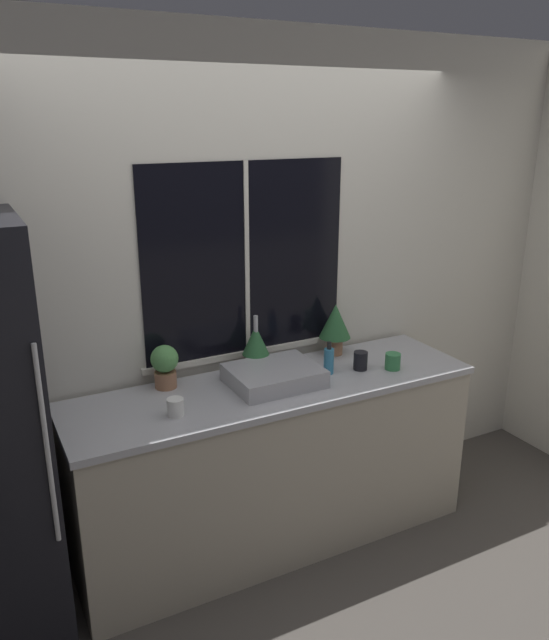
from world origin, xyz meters
The scene contains 12 objects.
ground_plane centered at (0.00, 0.00, 0.00)m, with size 14.00×14.00×0.00m, color #4C4742.
wall_back centered at (0.00, 0.66, 1.35)m, with size 8.00×0.09×2.70m.
wall_right centered at (2.14, 1.50, 1.35)m, with size 0.06×7.00×2.70m.
counter centered at (0.00, 0.29, 0.47)m, with size 2.17×0.61×0.94m.
sink centered at (0.00, 0.31, 0.98)m, with size 0.45×0.42×0.31m.
potted_plant_left centered at (-0.51, 0.52, 1.06)m, with size 0.14×0.14×0.23m.
potted_plant_center centered at (0.00, 0.52, 1.08)m, with size 0.15×0.15×0.25m.
potted_plant_right centered at (0.51, 0.52, 1.12)m, with size 0.18×0.18×0.30m.
soap_bottle centered at (0.32, 0.29, 1.01)m, with size 0.05×0.05×0.18m.
mug_black centered at (0.51, 0.26, 0.99)m, with size 0.08×0.08×0.10m.
mug_white centered at (-0.57, 0.19, 0.98)m, with size 0.08×0.08×0.09m.
mug_green centered at (0.67, 0.18, 0.98)m, with size 0.08×0.08×0.09m.
Camera 1 is at (-1.36, -2.33, 2.26)m, focal length 35.00 mm.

